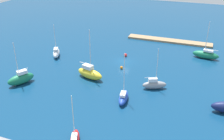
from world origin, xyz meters
TOP-DOWN VIEW (x-y plane):
  - water at (0.00, 0.00)m, footprint 160.00×160.00m
  - pier_dock at (-7.88, -18.46)m, footprint 24.55×3.09m
  - sailboat_yellow_along_channel at (4.11, 11.01)m, footprint 6.60×3.61m
  - sailboat_green_near_pier at (16.26, 18.21)m, footprint 4.26×5.78m
  - sailboat_red_inner_mooring at (-2.57, 30.18)m, footprint 3.00×4.67m
  - sailboat_blue_by_breakwater at (-5.45, 16.96)m, footprint 2.27×5.11m
  - sailboat_gray_center_basin at (-9.74, 10.51)m, footprint 4.94×3.24m
  - sailboat_white_lone_north at (17.34, 3.06)m, footprint 3.80×5.44m
  - sailboat_green_west_end at (-18.54, -9.13)m, footprint 6.62×2.80m
  - mooring_buoy_orange at (-0.75, 4.27)m, footprint 0.68×0.68m
  - mooring_buoy_red at (0.67, -2.98)m, footprint 0.84×0.84m

SIDE VIEW (x-z plane):
  - water at x=0.00m, z-range 0.00..0.00m
  - pier_dock at x=-7.88m, z-range 0.00..0.54m
  - mooring_buoy_orange at x=-0.75m, z-range 0.00..0.68m
  - mooring_buoy_red at x=0.67m, z-range 0.00..0.84m
  - sailboat_red_inner_mooring at x=-2.57m, z-range -3.25..4.76m
  - sailboat_blue_by_breakwater at x=-5.45m, z-range -3.83..5.50m
  - sailboat_gray_center_basin at x=-9.74m, z-range -3.30..5.20m
  - sailboat_white_lone_north at x=17.34m, z-range -3.16..5.13m
  - sailboat_green_west_end at x=-18.54m, z-range -3.67..5.74m
  - sailboat_green_near_pier at x=16.26m, z-range -3.33..5.73m
  - sailboat_yellow_along_channel at x=4.11m, z-range -4.19..6.66m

